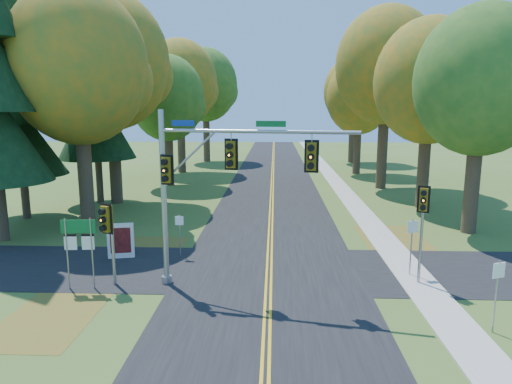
{
  "coord_description": "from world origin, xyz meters",
  "views": [
    {
      "loc": [
        0.21,
        -17.46,
        7.12
      ],
      "look_at": [
        -0.66,
        3.78,
        3.2
      ],
      "focal_mm": 32.0,
      "sensor_mm": 36.0,
      "label": 1
    }
  ],
  "objects_px": {
    "traffic_mast": "(209,176)",
    "east_signal_pole": "(423,210)",
    "info_kiosk": "(121,241)",
    "route_sign_cluster": "(79,239)"
  },
  "relations": [
    {
      "from": "traffic_mast",
      "to": "east_signal_pole",
      "type": "height_order",
      "value": "traffic_mast"
    },
    {
      "from": "east_signal_pole",
      "to": "info_kiosk",
      "type": "xyz_separation_m",
      "value": [
        -13.24,
        2.85,
        -2.27
      ]
    },
    {
      "from": "route_sign_cluster",
      "to": "east_signal_pole",
      "type": "bearing_deg",
      "value": -0.93
    },
    {
      "from": "traffic_mast",
      "to": "east_signal_pole",
      "type": "distance_m",
      "value": 8.58
    },
    {
      "from": "traffic_mast",
      "to": "route_sign_cluster",
      "type": "xyz_separation_m",
      "value": [
        -5.12,
        -0.31,
        -2.5
      ]
    },
    {
      "from": "traffic_mast",
      "to": "route_sign_cluster",
      "type": "distance_m",
      "value": 5.71
    },
    {
      "from": "traffic_mast",
      "to": "east_signal_pole",
      "type": "relative_size",
      "value": 1.86
    },
    {
      "from": "traffic_mast",
      "to": "info_kiosk",
      "type": "bearing_deg",
      "value": 155.35
    },
    {
      "from": "route_sign_cluster",
      "to": "info_kiosk",
      "type": "height_order",
      "value": "route_sign_cluster"
    },
    {
      "from": "route_sign_cluster",
      "to": "info_kiosk",
      "type": "relative_size",
      "value": 1.7
    }
  ]
}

